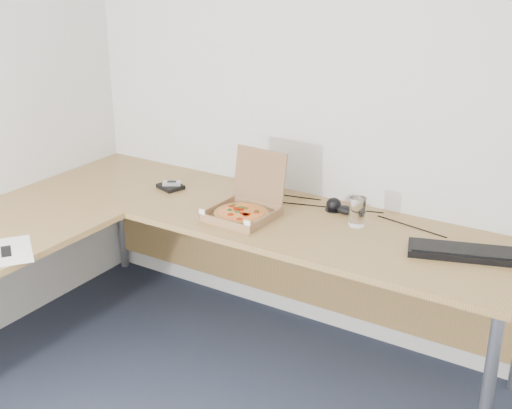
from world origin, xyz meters
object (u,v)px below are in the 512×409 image
Objects in this scene: pizza_box at (243,210)px; drinking_glass at (357,212)px; desk at (151,234)px; wallet at (171,187)px; keyboard at (461,252)px.

pizza_box is 0.53m from drinking_glass.
pizza_box is at bearing -158.94° from drinking_glass.
desk is 0.95m from drinking_glass.
wallet reaches higher than desk.
pizza_box is 1.00m from keyboard.
pizza_box is 2.67× the size of wallet.
keyboard is (0.99, 0.13, -0.02)m from pizza_box.
drinking_glass is 0.50m from keyboard.
keyboard is 1.53m from wallet.
keyboard is 3.47× the size of wallet.
wallet is (-0.25, 0.46, 0.04)m from desk.
wallet is (-0.53, 0.12, -0.02)m from pizza_box.
desk is 0.44m from pizza_box.
wallet is at bearing 161.64° from keyboard.
pizza_box reaches higher than wallet.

